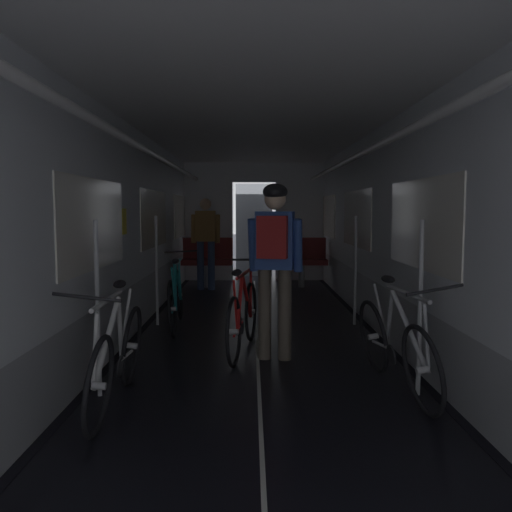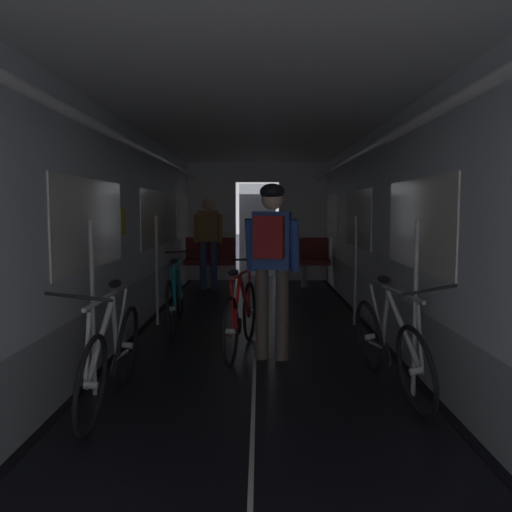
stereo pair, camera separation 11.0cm
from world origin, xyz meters
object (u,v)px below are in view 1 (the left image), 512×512
Objects in this scene: bicycle_red_in_aisle at (243,316)px; bench_seat_far_left at (207,257)px; person_cyclist_aisle at (275,252)px; person_standing_near_bench at (206,237)px; bicycle_white at (117,356)px; bicycle_silver at (396,345)px; bicycle_teal at (176,298)px; bench_seat_far_right at (301,257)px.

bench_seat_far_left is at bearing 99.11° from bicycle_red_in_aisle.
bench_seat_far_left is at bearing 102.11° from person_cyclist_aisle.
bicycle_white is at bearing -91.69° from person_standing_near_bench.
bicycle_silver reaches higher than bicycle_red_in_aisle.
bench_seat_far_left is 3.56m from bicycle_teal.
bicycle_teal is at bearing 126.59° from bicycle_red_in_aisle.
person_cyclist_aisle is (1.24, 1.23, 0.69)m from bicycle_white.
bench_seat_far_right reaches higher than bicycle_teal.
bicycle_silver reaches higher than bench_seat_far_right.
bicycle_silver reaches higher than bicycle_teal.
bicycle_teal is 1.01× the size of bicycle_red_in_aisle.
bicycle_teal is 1.00× the size of bicycle_white.
bicycle_teal is 1.44m from bicycle_red_in_aisle.
bicycle_silver is at bearing 8.27° from bicycle_white.
bicycle_white is 2.20m from bicycle_silver.
person_standing_near_bench is at bearing 110.04° from bicycle_silver.
bench_seat_far_right is 5.89m from bicycle_silver.
bicycle_teal is (-0.10, -3.55, -0.18)m from bench_seat_far_left.
person_cyclist_aisle is at bearing -76.96° from person_standing_near_bench.
bicycle_white is (-1.97, -6.20, -0.19)m from bench_seat_far_right.
bench_seat_far_left is 4.77m from bicycle_red_in_aisle.
bicycle_white is 0.98× the size of person_cyclist_aisle.
bench_seat_far_right is at bearing 0.00° from bench_seat_far_left.
person_cyclist_aisle reaches higher than bench_seat_far_right.
bench_seat_far_right is 4.82m from bicycle_red_in_aisle.
bench_seat_far_left is 1.00× the size of bench_seat_far_right.
bicycle_silver is 5.89m from person_standing_near_bench.
bench_seat_far_right is at bearing 81.61° from person_cyclist_aisle.
person_standing_near_bench is at bearing 99.85° from bicycle_red_in_aisle.
bench_seat_far_right is 0.58× the size of bicycle_white.
bicycle_silver is (2.01, -5.88, -0.19)m from bench_seat_far_left.
bench_seat_far_left reaches higher than bicycle_red_in_aisle.
person_standing_near_bench reaches higher than bicycle_red_in_aisle.
bench_seat_far_right is 0.58× the size of person_standing_near_bench.
bench_seat_far_left is 0.58× the size of bicycle_white.
person_cyclist_aisle reaches higher than person_standing_near_bench.
person_standing_near_bench is (0.11, 3.17, 0.59)m from bicycle_teal.
bicycle_red_in_aisle is 0.99× the size of person_standing_near_bench.
bench_seat_far_right is at bearing 77.47° from bicycle_red_in_aisle.
person_standing_near_bench is (-0.75, 4.33, 0.59)m from bicycle_red_in_aisle.
bicycle_red_in_aisle is (-1.26, 1.18, 0.00)m from bicycle_silver.
bicycle_red_in_aisle is at bearing -53.41° from bicycle_teal.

